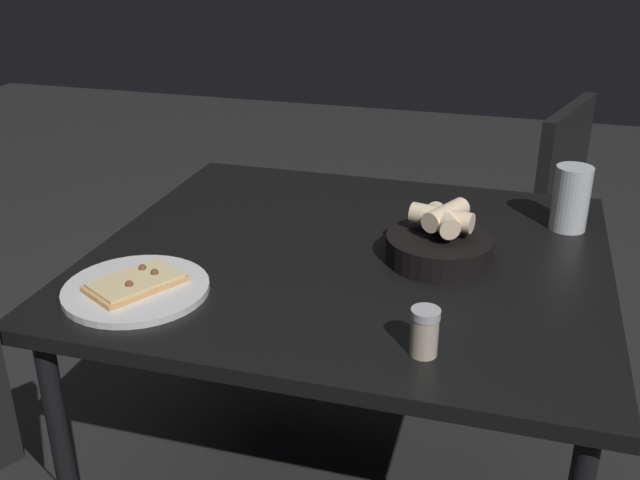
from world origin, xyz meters
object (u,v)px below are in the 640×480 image
dining_table (350,276)px  pizza_plate (136,288)px  pepper_shaker (424,334)px  bread_basket (439,243)px  chair_far (517,217)px  beer_glass (571,202)px

dining_table → pizza_plate: bearing=39.5°
pepper_shaker → bread_basket: bearing=-86.2°
dining_table → chair_far: chair_far is taller
beer_glass → bread_basket: bearing=43.5°
pepper_shaker → beer_glass: bearing=-111.3°
pepper_shaker → dining_table: bearing=-59.1°
dining_table → pizza_plate: (0.35, 0.29, 0.07)m
pepper_shaker → pizza_plate: bearing=-6.3°
beer_glass → chair_far: (0.11, -0.57, -0.28)m
bread_basket → beer_glass: size_ratio=1.49×
beer_glass → chair_far: bearing=-79.1°
chair_far → beer_glass: bearing=100.9°
bread_basket → pepper_shaker: bearing=93.8°
dining_table → chair_far: bearing=-112.3°
beer_glass → pepper_shaker: size_ratio=1.78×
pizza_plate → beer_glass: bearing=-145.5°
pizza_plate → bread_basket: bearing=-150.7°
dining_table → beer_glass: beer_glass is taller
pepper_shaker → chair_far: size_ratio=0.10×
bread_basket → dining_table: bearing=3.6°
pizza_plate → bread_basket: bread_basket is taller
pizza_plate → chair_far: (-0.69, -1.12, -0.22)m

